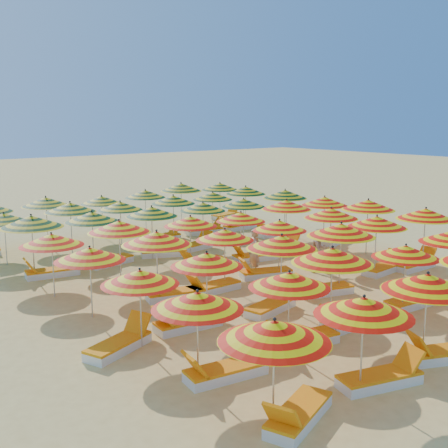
{
  "coord_description": "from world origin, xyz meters",
  "views": [
    {
      "loc": [
        -11.63,
        -14.44,
        5.17
      ],
      "look_at": [
        0.0,
        0.5,
        1.6
      ],
      "focal_mm": 45.0,
      "sensor_mm": 36.0,
      "label": 1
    }
  ],
  "objects_px": {
    "lounger_16": "(264,273)",
    "lounger_0": "(298,415)",
    "umbrella_45": "(145,194)",
    "lounger_21": "(51,272)",
    "umbrella_13": "(207,260)",
    "umbrella_35": "(285,194)",
    "lounger_27": "(205,230)",
    "umbrella_30": "(31,222)",
    "lounger_2": "(445,353)",
    "umbrella_20": "(225,235)",
    "umbrella_15": "(341,230)",
    "umbrella_18": "(90,254)",
    "umbrella_43": "(46,202)",
    "umbrella_36": "(4,218)",
    "lounger_10": "(271,306)",
    "lounger_28": "(239,226)",
    "lounger_30": "(226,215)",
    "umbrella_23": "(368,205)",
    "umbrella_24": "(51,240)",
    "umbrella_37": "(70,207)",
    "umbrella_2": "(427,282)",
    "umbrella_6": "(197,301)",
    "lounger_14": "(174,294)",
    "umbrella_47": "(220,186)",
    "lounger_25": "(273,233)",
    "umbrella_1": "(364,307)",
    "lounger_13": "(416,265)",
    "umbrella_38": "(120,206)",
    "umbrella_40": "(213,196)",
    "lounger_24": "(193,246)",
    "umbrella_0": "(274,331)",
    "umbrella_26": "(190,221)",
    "umbrella_9": "(406,252)",
    "umbrella_33": "(203,207)",
    "lounger_26": "(162,237)",
    "beachgoer_b": "(320,250)",
    "lounger_11": "(323,289)",
    "umbrella_34": "(244,203)",
    "lounger_4": "(224,371)",
    "umbrella_22": "(331,213)",
    "lounger_23": "(163,252)",
    "lounger_5": "(302,340)",
    "lounger_9": "(186,323)",
    "umbrella_27": "(241,217)",
    "umbrella_19": "(157,238)",
    "umbrella_32": "(152,212)",
    "umbrella_16": "(377,222)",
    "lounger_22": "(109,261)",
    "lounger_17": "(203,263)",
    "umbrella_44": "(102,200)",
    "umbrella_29": "(325,201)",
    "lounger_15": "(212,287)",
    "lounger_19": "(280,250)",
    "umbrella_46": "(181,187)",
    "lounger_6": "(350,321)",
    "beachgoer_a": "(254,252)",
    "umbrella_17": "(426,214)"
  },
  "relations": [
    {
      "from": "lounger_16",
      "to": "lounger_0",
      "type": "bearing_deg",
      "value": 71.56
    },
    {
      "from": "umbrella_45",
      "to": "lounger_21",
      "type": "xyz_separation_m",
      "value": [
        -6.41,
        -4.8,
        -1.59
      ]
    },
    {
      "from": "umbrella_13",
      "to": "umbrella_35",
      "type": "bearing_deg",
      "value": 36.43
    },
    {
      "from": "lounger_0",
      "to": "lounger_27",
      "type": "xyz_separation_m",
      "value": [
        8.26,
        14.08,
        0.0
      ]
    },
    {
      "from": "umbrella_30",
      "to": "lounger_2",
      "type": "xyz_separation_m",
      "value": [
        4.8,
        -11.77,
        -1.75
      ]
    },
    {
      "from": "umbrella_20",
      "to": "umbrella_15",
      "type": "bearing_deg",
      "value": -44.94
    },
    {
      "from": "umbrella_18",
      "to": "umbrella_43",
      "type": "bearing_deg",
      "value": 76.1
    },
    {
      "from": "umbrella_36",
      "to": "lounger_10",
      "type": "xyz_separation_m",
      "value": [
        4.12,
        -9.5,
        -1.55
      ]
    },
    {
      "from": "lounger_28",
      "to": "lounger_30",
      "type": "bearing_deg",
      "value": -122.67
    },
    {
      "from": "umbrella_20",
      "to": "umbrella_30",
      "type": "bearing_deg",
      "value": 133.03
    },
    {
      "from": "umbrella_23",
      "to": "umbrella_24",
      "type": "height_order",
      "value": "umbrella_23"
    },
    {
      "from": "umbrella_20",
      "to": "umbrella_37",
      "type": "bearing_deg",
      "value": 105.81
    },
    {
      "from": "umbrella_2",
      "to": "umbrella_6",
      "type": "height_order",
      "value": "umbrella_2"
    },
    {
      "from": "umbrella_43",
      "to": "lounger_14",
      "type": "bearing_deg",
      "value": -88.12
    },
    {
      "from": "umbrella_47",
      "to": "lounger_25",
      "type": "relative_size",
      "value": 1.27
    },
    {
      "from": "umbrella_1",
      "to": "lounger_13",
      "type": "relative_size",
      "value": 1.38
    },
    {
      "from": "umbrella_38",
      "to": "umbrella_40",
      "type": "height_order",
      "value": "umbrella_38"
    },
    {
      "from": "lounger_24",
      "to": "umbrella_0",
      "type": "bearing_deg",
      "value": -128.61
    },
    {
      "from": "umbrella_26",
      "to": "umbrella_9",
      "type": "bearing_deg",
      "value": -73.64
    },
    {
      "from": "umbrella_33",
      "to": "umbrella_43",
      "type": "bearing_deg",
      "value": 138.14
    },
    {
      "from": "lounger_26",
      "to": "beachgoer_b",
      "type": "relative_size",
      "value": 1.19
    },
    {
      "from": "umbrella_0",
      "to": "lounger_11",
      "type": "height_order",
      "value": "umbrella_0"
    },
    {
      "from": "umbrella_6",
      "to": "lounger_10",
      "type": "distance_m",
      "value": 4.81
    },
    {
      "from": "umbrella_34",
      "to": "lounger_4",
      "type": "distance_m",
      "value": 12.81
    },
    {
      "from": "umbrella_26",
      "to": "umbrella_40",
      "type": "relative_size",
      "value": 1.02
    },
    {
      "from": "umbrella_22",
      "to": "lounger_23",
      "type": "distance_m",
      "value": 6.49
    },
    {
      "from": "umbrella_9",
      "to": "lounger_5",
      "type": "relative_size",
      "value": 1.2
    },
    {
      "from": "umbrella_30",
      "to": "lounger_2",
      "type": "height_order",
      "value": "umbrella_30"
    },
    {
      "from": "umbrella_37",
      "to": "lounger_9",
      "type": "distance_m",
      "value": 9.43
    },
    {
      "from": "umbrella_26",
      "to": "umbrella_27",
      "type": "relative_size",
      "value": 0.83
    },
    {
      "from": "umbrella_47",
      "to": "lounger_4",
      "type": "distance_m",
      "value": 18.07
    },
    {
      "from": "umbrella_6",
      "to": "umbrella_23",
      "type": "distance_m",
      "value": 12.41
    },
    {
      "from": "umbrella_19",
      "to": "umbrella_32",
      "type": "height_order",
      "value": "umbrella_19"
    },
    {
      "from": "umbrella_16",
      "to": "lounger_22",
      "type": "height_order",
      "value": "umbrella_16"
    },
    {
      "from": "lounger_17",
      "to": "lounger_27",
      "type": "distance_m",
      "value": 5.86
    },
    {
      "from": "lounger_26",
      "to": "umbrella_16",
      "type": "bearing_deg",
      "value": -70.61
    },
    {
      "from": "umbrella_27",
      "to": "umbrella_44",
      "type": "bearing_deg",
      "value": 106.42
    },
    {
      "from": "umbrella_29",
      "to": "umbrella_44",
      "type": "height_order",
      "value": "umbrella_29"
    },
    {
      "from": "umbrella_26",
      "to": "lounger_17",
      "type": "relative_size",
      "value": 1.1
    },
    {
      "from": "umbrella_18",
      "to": "umbrella_37",
      "type": "bearing_deg",
      "value": 70.95
    },
    {
      "from": "umbrella_1",
      "to": "lounger_13",
      "type": "height_order",
      "value": "umbrella_1"
    },
    {
      "from": "umbrella_29",
      "to": "umbrella_32",
      "type": "bearing_deg",
      "value": 162.48
    },
    {
      "from": "lounger_15",
      "to": "lounger_19",
      "type": "distance_m",
      "value": 5.55
    },
    {
      "from": "umbrella_23",
      "to": "umbrella_46",
      "type": "xyz_separation_m",
      "value": [
        -2.38,
        9.34,
        -0.03
      ]
    },
    {
      "from": "lounger_6",
      "to": "lounger_24",
      "type": "relative_size",
      "value": 0.97
    },
    {
      "from": "umbrella_27",
      "to": "lounger_6",
      "type": "xyz_separation_m",
      "value": [
        -2.0,
        -6.76,
        -1.51
      ]
    },
    {
      "from": "lounger_0",
      "to": "lounger_5",
      "type": "height_order",
      "value": "same"
    },
    {
      "from": "beachgoer_a",
      "to": "umbrella_17",
      "type": "bearing_deg",
      "value": 77.98
    },
    {
      "from": "umbrella_18",
      "to": "lounger_0",
      "type": "xyz_separation_m",
      "value": [
        0.53,
        -7.05,
        -1.56
      ]
    },
    {
      "from": "umbrella_0",
      "to": "umbrella_45",
      "type": "relative_size",
      "value": 0.82
    }
  ]
}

